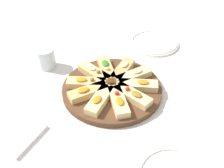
% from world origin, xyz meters
% --- Properties ---
extents(ground_plane, '(3.00, 3.00, 0.00)m').
position_xyz_m(ground_plane, '(0.00, 0.00, 0.00)').
color(ground_plane, silver).
extents(serving_board, '(0.36, 0.36, 0.02)m').
position_xyz_m(serving_board, '(0.00, 0.00, 0.01)').
color(serving_board, '#51331E').
rests_on(serving_board, ground_plane).
extents(focaccia_slice_0, '(0.14, 0.05, 0.03)m').
position_xyz_m(focaccia_slice_0, '(0.09, 0.00, 0.03)').
color(focaccia_slice_0, '#E5C689').
rests_on(focaccia_slice_0, serving_board).
extents(focaccia_slice_1, '(0.14, 0.12, 0.04)m').
position_xyz_m(focaccia_slice_1, '(0.07, 0.06, 0.04)').
color(focaccia_slice_1, '#E5C689').
rests_on(focaccia_slice_1, serving_board).
extents(focaccia_slice_2, '(0.08, 0.15, 0.04)m').
position_xyz_m(focaccia_slice_2, '(0.03, 0.09, 0.04)').
color(focaccia_slice_2, '#E5C689').
rests_on(focaccia_slice_2, serving_board).
extents(focaccia_slice_3, '(0.09, 0.15, 0.03)m').
position_xyz_m(focaccia_slice_3, '(-0.03, 0.09, 0.03)').
color(focaccia_slice_3, '#E5C689').
rests_on(focaccia_slice_3, serving_board).
extents(focaccia_slice_4, '(0.14, 0.12, 0.03)m').
position_xyz_m(focaccia_slice_4, '(-0.08, 0.05, 0.03)').
color(focaccia_slice_4, '#E5C689').
rests_on(focaccia_slice_4, serving_board).
extents(focaccia_slice_5, '(0.14, 0.05, 0.03)m').
position_xyz_m(focaccia_slice_5, '(-0.09, 0.00, 0.03)').
color(focaccia_slice_5, tan).
rests_on(focaccia_slice_5, serving_board).
extents(focaccia_slice_6, '(0.14, 0.13, 0.04)m').
position_xyz_m(focaccia_slice_6, '(-0.07, -0.06, 0.04)').
color(focaccia_slice_6, tan).
rests_on(focaccia_slice_6, serving_board).
extents(focaccia_slice_7, '(0.09, 0.15, 0.04)m').
position_xyz_m(focaccia_slice_7, '(-0.03, -0.09, 0.04)').
color(focaccia_slice_7, '#DBB775').
rests_on(focaccia_slice_7, serving_board).
extents(focaccia_slice_8, '(0.10, 0.15, 0.04)m').
position_xyz_m(focaccia_slice_8, '(0.04, -0.09, 0.04)').
color(focaccia_slice_8, '#DBB775').
rests_on(focaccia_slice_8, serving_board).
extents(focaccia_slice_9, '(0.14, 0.12, 0.03)m').
position_xyz_m(focaccia_slice_9, '(0.08, -0.05, 0.03)').
color(focaccia_slice_9, tan).
rests_on(focaccia_slice_9, serving_board).
extents(plate_left, '(0.22, 0.22, 0.02)m').
position_xyz_m(plate_left, '(-0.39, 0.03, 0.01)').
color(plate_left, white).
rests_on(plate_left, ground_plane).
extents(water_glass, '(0.07, 0.07, 0.08)m').
position_xyz_m(water_glass, '(-0.02, -0.31, 0.04)').
color(water_glass, silver).
rests_on(water_glass, ground_plane).
extents(napkin_stack, '(0.14, 0.12, 0.01)m').
position_xyz_m(napkin_stack, '(0.31, -0.16, 0.01)').
color(napkin_stack, white).
rests_on(napkin_stack, ground_plane).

